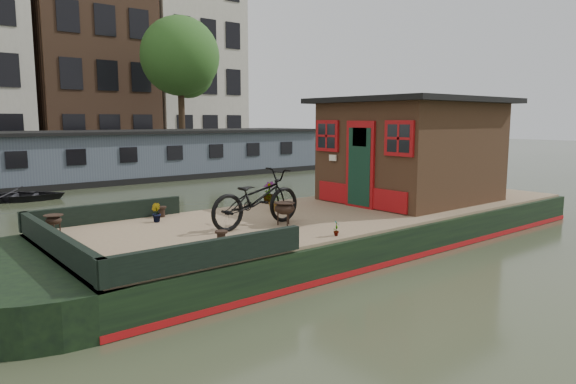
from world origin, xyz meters
TOP-DOWN VIEW (x-y plane):
  - ground at (0.00, 0.00)m, footprint 120.00×120.00m
  - houseboat_hull at (-1.33, 0.00)m, footprint 14.01×4.02m
  - houseboat_deck at (0.00, 0.00)m, footprint 11.80×3.80m
  - bow_bulwark at (-5.07, 0.00)m, footprint 3.00×4.00m
  - cabin at (2.19, 0.00)m, footprint 4.00×3.50m
  - bicycle at (-2.54, -0.23)m, footprint 2.00×0.81m
  - potted_plant_b at (-3.78, 1.30)m, footprint 0.19×0.22m
  - potted_plant_c at (-1.31, 0.84)m, footprint 0.44×0.40m
  - potted_plant_d at (-0.80, 1.70)m, footprint 0.36×0.36m
  - potted_plant_e at (-1.95, -1.70)m, footprint 0.18×0.18m
  - brazier_front at (-2.07, -0.47)m, footprint 0.50×0.50m
  - brazier_rear at (-5.60, 1.28)m, footprint 0.41×0.41m
  - bollard_port at (-3.47, 1.70)m, footprint 0.18×0.18m
  - bollard_stbd at (-3.77, -1.03)m, footprint 0.20×0.20m
  - dinghy at (-4.31, 10.41)m, footprint 3.31×2.90m
  - far_houseboat at (0.00, 14.00)m, footprint 20.40×4.40m
  - quay at (0.00, 20.50)m, footprint 60.00×6.00m
  - townhouse_row at (0.15, 27.50)m, footprint 27.25×8.00m
  - tree_right at (6.14, 19.07)m, footprint 4.40×4.40m

SIDE VIEW (x-z plane):
  - ground at x=0.00m, z-range 0.00..0.00m
  - houseboat_hull at x=-1.33m, z-range -0.03..0.57m
  - dinghy at x=-4.31m, z-range 0.00..0.57m
  - quay at x=0.00m, z-range 0.00..0.90m
  - houseboat_deck at x=0.00m, z-range 0.60..0.65m
  - bollard_port at x=-3.47m, z-range 0.65..0.86m
  - bollard_stbd at x=-3.77m, z-range 0.65..0.88m
  - potted_plant_e at x=-1.95m, z-range 0.65..0.94m
  - bow_bulwark at x=-5.07m, z-range 0.65..1.00m
  - brazier_rear at x=-5.60m, z-range 0.65..1.01m
  - potted_plant_b at x=-3.78m, z-range 0.65..1.01m
  - brazier_front at x=-2.07m, z-range 0.65..1.08m
  - potted_plant_c at x=-1.31m, z-range 0.65..1.08m
  - potted_plant_d at x=-0.80m, z-range 0.65..1.16m
  - far_houseboat at x=0.00m, z-range -0.09..2.02m
  - bicycle at x=-2.54m, z-range 0.65..1.68m
  - cabin at x=2.19m, z-range 0.67..3.09m
  - tree_right at x=6.14m, z-range 2.19..9.59m
  - townhouse_row at x=0.15m, z-range -0.35..16.15m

